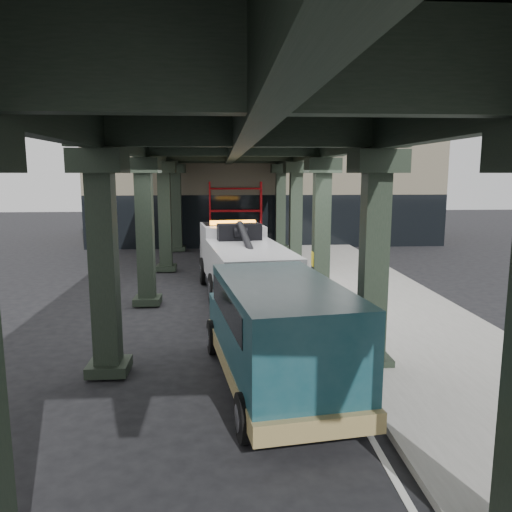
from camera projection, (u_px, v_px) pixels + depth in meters
name	position (u px, v px, depth m)	size (l,w,h in m)	color
ground	(249.00, 320.00, 15.46)	(90.00, 90.00, 0.00)	black
sidewalk	(373.00, 299.00, 17.72)	(5.00, 40.00, 0.15)	gray
lane_stripe	(294.00, 302.00, 17.54)	(0.12, 38.00, 0.01)	silver
viaduct	(234.00, 144.00, 16.50)	(7.40, 32.00, 6.40)	black
building	(262.00, 180.00, 34.61)	(22.00, 10.00, 8.00)	#C6B793
scaffolding	(236.00, 214.00, 29.52)	(3.08, 0.88, 4.00)	red
tow_truck	(241.00, 260.00, 18.19)	(3.41, 8.70, 2.78)	black
towed_van	(277.00, 332.00, 10.27)	(3.02, 6.09, 2.37)	#123840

